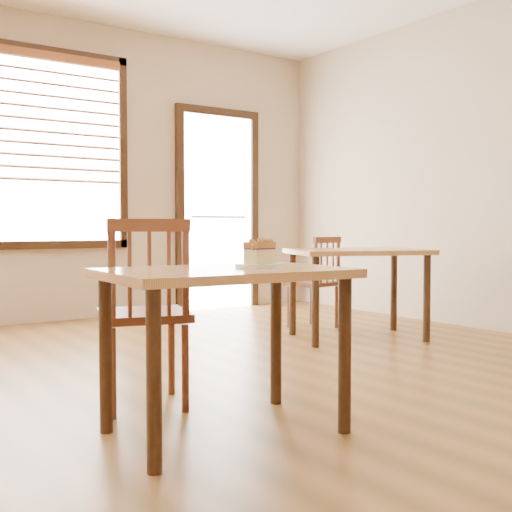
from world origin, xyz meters
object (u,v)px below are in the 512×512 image
Objects in this scene: plate at (260,265)px; cafe_table_second at (358,262)px; cafe_chair_second at (316,282)px; cafe_chair_main at (145,312)px; cake_slice at (259,251)px; cafe_table_main at (225,294)px.

cafe_table_second is at bearing 36.18° from plate.
cafe_table_second is at bearing 76.40° from cafe_chair_second.
cafe_chair_main is 0.77× the size of cafe_table_second.
cake_slice is at bearing 36.33° from cafe_chair_second.
cake_slice is (0.32, -0.58, 0.32)m from cafe_chair_main.
cake_slice is at bearing 119.80° from plate.
cafe_table_main is 1.11× the size of cafe_chair_main.
cafe_chair_main is at bearing 110.87° from cake_slice.
cake_slice is (-2.09, -2.10, 0.39)m from cafe_chair_second.
cafe_table_main is 3.09m from cafe_chair_second.
cafe_table_second is at bearing -143.01° from cafe_chair_main.
cafe_chair_main is 0.71m from plate.
plate is at bearing -123.60° from cafe_table_second.
plate is 0.07m from cake_slice.
cake_slice is at bearing 134.38° from cafe_chair_main.
cafe_table_second is 5.58× the size of plate.
cafe_table_second is 9.04× the size of cake_slice.
cafe_chair_second is 6.03× the size of cake_slice.
plate is (0.18, -0.01, 0.12)m from cafe_table_main.
plate is (-2.09, -2.10, 0.33)m from cafe_chair_second.
cafe_table_main is 0.22m from plate.
cafe_chair_main is at bearing 23.46° from cafe_chair_second.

